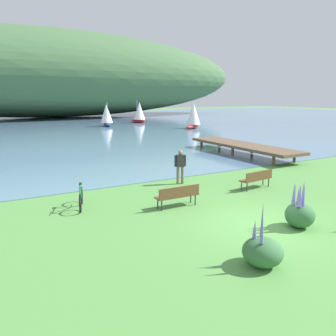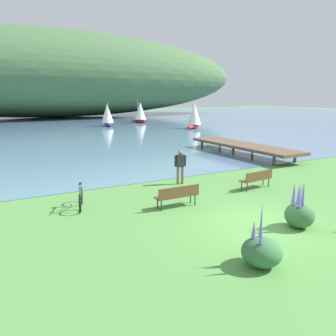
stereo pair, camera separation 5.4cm
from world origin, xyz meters
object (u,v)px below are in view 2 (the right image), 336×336
object	(u,v)px
bicycle_leaning_near_bench	(81,198)
person_at_shoreline	(180,165)
sailboat_nearest_to_shore	(107,115)
sailboat_toward_hillside	(140,112)
sailboat_mid_bay	(194,115)
park_bench_further_along	(257,178)
park_bench_near_camera	(178,195)

from	to	relation	value
bicycle_leaning_near_bench	person_at_shoreline	bearing A→B (deg)	13.44
bicycle_leaning_near_bench	sailboat_nearest_to_shore	bearing A→B (deg)	69.13
bicycle_leaning_near_bench	person_at_shoreline	xyz separation A→B (m)	(5.34, 1.28, 0.58)
sailboat_toward_hillside	person_at_shoreline	bearing A→B (deg)	-111.60
bicycle_leaning_near_bench	person_at_shoreline	size ratio (longest dim) A/B	1.00
bicycle_leaning_near_bench	sailboat_nearest_to_shore	xyz separation A→B (m)	(12.94, 33.94, 1.25)
person_at_shoreline	sailboat_mid_bay	size ratio (longest dim) A/B	0.47
park_bench_further_along	bicycle_leaning_near_bench	distance (m)	8.15
sailboat_toward_hillside	sailboat_nearest_to_shore	bearing A→B (deg)	-151.45
person_at_shoreline	bicycle_leaning_near_bench	bearing A→B (deg)	-166.56
park_bench_near_camera	person_at_shoreline	distance (m)	3.68
sailboat_mid_bay	sailboat_toward_hillside	bearing A→B (deg)	99.81
sailboat_mid_bay	sailboat_nearest_to_shore	bearing A→B (deg)	135.46
person_at_shoreline	park_bench_further_along	bearing A→B (deg)	-43.33
park_bench_near_camera	bicycle_leaning_near_bench	bearing A→B (deg)	151.97
park_bench_further_along	sailboat_mid_bay	world-z (taller)	sailboat_mid_bay
park_bench_near_camera	person_at_shoreline	world-z (taller)	person_at_shoreline
sailboat_nearest_to_shore	person_at_shoreline	bearing A→B (deg)	-103.10
park_bench_further_along	bicycle_leaning_near_bench	world-z (taller)	bicycle_leaning_near_bench
bicycle_leaning_near_bench	person_at_shoreline	world-z (taller)	person_at_shoreline
park_bench_near_camera	person_at_shoreline	bearing A→B (deg)	57.19
bicycle_leaning_near_bench	park_bench_further_along	bearing A→B (deg)	-9.01
park_bench_near_camera	sailboat_toward_hillside	bearing A→B (deg)	67.44
person_at_shoreline	sailboat_nearest_to_shore	size ratio (longest dim) A/B	0.50
person_at_shoreline	sailboat_toward_hillside	bearing A→B (deg)	68.40
person_at_shoreline	sailboat_nearest_to_shore	bearing A→B (deg)	76.90
park_bench_near_camera	sailboat_nearest_to_shore	distance (m)	37.01
park_bench_further_along	sailboat_nearest_to_shore	distance (m)	35.57
sailboat_toward_hillside	park_bench_near_camera	bearing A→B (deg)	-112.56
park_bench_near_camera	park_bench_further_along	distance (m)	4.71
park_bench_further_along	sailboat_mid_bay	size ratio (longest dim) A/B	0.50
park_bench_further_along	sailboat_toward_hillside	distance (m)	40.65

